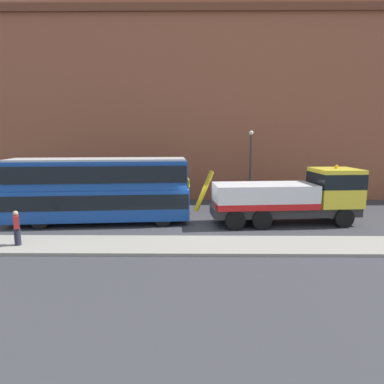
{
  "coord_description": "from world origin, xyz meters",
  "views": [
    {
      "loc": [
        -0.29,
        -20.12,
        5.41
      ],
      "look_at": [
        -0.49,
        0.29,
        2.0
      ],
      "focal_mm": 31.4,
      "sensor_mm": 36.0,
      "label": 1
    }
  ],
  "objects": [
    {
      "name": "ground_plane",
      "position": [
        0.0,
        0.0,
        0.0
      ],
      "size": [
        120.0,
        120.0,
        0.0
      ],
      "primitive_type": "plane",
      "color": "#38383D"
    },
    {
      "name": "near_kerb",
      "position": [
        0.0,
        -4.2,
        0.07
      ],
      "size": [
        60.0,
        2.8,
        0.15
      ],
      "primitive_type": "cube",
      "color": "gray",
      "rests_on": "ground_plane"
    },
    {
      "name": "building_facade",
      "position": [
        0.0,
        8.92,
        8.07
      ],
      "size": [
        60.0,
        1.5,
        16.0
      ],
      "color": "#935138",
      "rests_on": "ground_plane"
    },
    {
      "name": "recovery_tow_truck",
      "position": [
        5.7,
        0.33,
        1.76
      ],
      "size": [
        10.23,
        3.44,
        3.67
      ],
      "rotation": [
        0.0,
        0.0,
        0.09
      ],
      "color": "#2D2D2D",
      "rests_on": "ground_plane"
    },
    {
      "name": "double_decker_bus",
      "position": [
        -6.22,
        0.29,
        2.23
      ],
      "size": [
        11.19,
        3.54,
        4.06
      ],
      "rotation": [
        0.0,
        0.0,
        0.09
      ],
      "color": "#19479E",
      "rests_on": "ground_plane"
    },
    {
      "name": "pedestrian_onlooker",
      "position": [
        -8.94,
        -4.46,
        0.99
      ],
      "size": [
        0.42,
        0.48,
        1.71
      ],
      "rotation": [
        0.0,
        0.0,
        0.49
      ],
      "color": "#232333",
      "rests_on": "near_kerb"
    },
    {
      "name": "street_lamp",
      "position": [
        4.12,
        6.72,
        3.47
      ],
      "size": [
        0.36,
        0.36,
        5.83
      ],
      "color": "#38383D",
      "rests_on": "ground_plane"
    }
  ]
}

